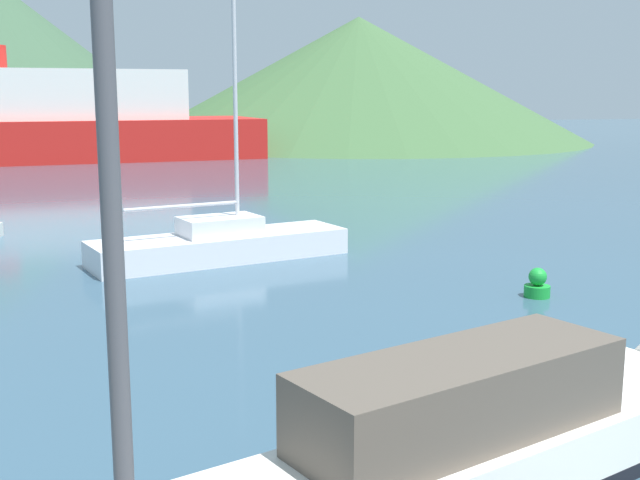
{
  "coord_description": "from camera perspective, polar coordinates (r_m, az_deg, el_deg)",
  "views": [
    {
      "loc": [
        -6.42,
        -4.23,
        4.73
      ],
      "look_at": [
        -0.49,
        14.0,
        1.2
      ],
      "focal_mm": 45.0,
      "sensor_mm": 36.0,
      "label": 1
    }
  ],
  "objects": [
    {
      "name": "buoy_marker",
      "position": [
        19.51,
        15.2,
        -3.1
      ],
      "size": [
        0.61,
        0.61,
        0.7
      ],
      "color": "green",
      "rests_on": "ground_plane"
    },
    {
      "name": "streetlamp",
      "position": [
        4.58,
        -14.79,
        5.78
      ],
      "size": [
        0.36,
        0.36,
        5.81
      ],
      "color": "#4C4C51",
      "rests_on": "dock"
    },
    {
      "name": "motorboat_near",
      "position": [
        10.53,
        14.48,
        -12.98
      ],
      "size": [
        9.1,
        4.2,
        2.19
      ],
      "rotation": [
        0.0,
        0.0,
        0.29
      ],
      "color": "white",
      "rests_on": "ground_plane"
    },
    {
      "name": "sailboat_inner",
      "position": [
        23.08,
        -7.1,
        -0.23
      ],
      "size": [
        7.63,
        3.48,
        8.19
      ],
      "rotation": [
        0.0,
        0.0,
        0.21
      ],
      "color": "silver",
      "rests_on": "ground_plane"
    },
    {
      "name": "hill_central",
      "position": [
        80.54,
        2.74,
        11.33
      ],
      "size": [
        44.92,
        44.92,
        12.02
      ],
      "color": "#3D6038",
      "rests_on": "ground_plane"
    }
  ]
}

